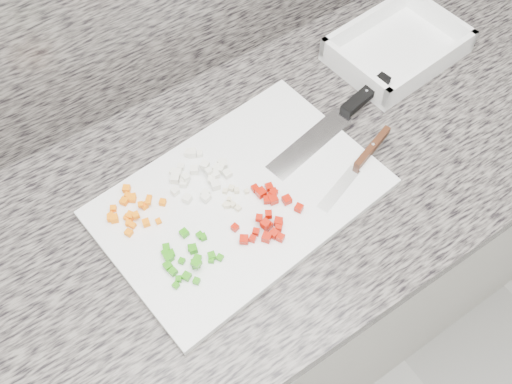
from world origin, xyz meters
TOP-DOWN VIEW (x-y plane):
  - cabinet at (0.00, 1.44)m, footprint 3.92×0.62m
  - countertop at (0.00, 1.44)m, footprint 3.96×0.64m
  - cutting_board at (0.05, 1.42)m, footprint 0.52×0.37m
  - carrot_pile at (-0.12, 1.50)m, footprint 0.10×0.10m
  - onion_pile at (0.01, 1.50)m, footprint 0.12×0.12m
  - green_pepper_pile at (-0.09, 1.37)m, footprint 0.10×0.10m
  - red_pepper_pile at (0.07, 1.36)m, footprint 0.13×0.12m
  - garlic_pile at (0.04, 1.42)m, footprint 0.06×0.05m
  - chef_knife at (0.33, 1.47)m, footprint 0.33×0.10m
  - paring_knife at (0.29, 1.36)m, footprint 0.22×0.09m
  - tray at (0.53, 1.54)m, footprint 0.29×0.22m

SIDE VIEW (x-z plane):
  - cabinet at x=0.00m, z-range 0.00..0.86m
  - countertop at x=0.00m, z-range 0.86..0.90m
  - cutting_board at x=0.05m, z-range 0.90..0.92m
  - tray at x=0.53m, z-range 0.89..0.95m
  - garlic_pile at x=0.04m, z-range 0.92..0.93m
  - chef_knife at x=0.33m, z-range 0.91..0.93m
  - paring_knife at x=0.29m, z-range 0.91..0.93m
  - carrot_pile at x=-0.12m, z-range 0.91..0.93m
  - green_pepper_pile at x=-0.09m, z-range 0.91..0.93m
  - onion_pile at x=0.01m, z-range 0.91..0.94m
  - red_pepper_pile at x=0.07m, z-range 0.91..0.94m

